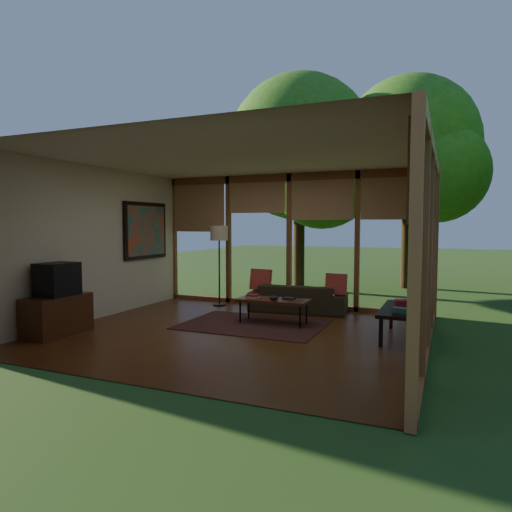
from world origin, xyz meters
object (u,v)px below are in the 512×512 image
at_px(media_cabinet, 57,315).
at_px(side_console, 403,311).
at_px(coffee_table, 273,301).
at_px(television, 57,279).
at_px(sofa, 298,298).
at_px(floor_lamp, 219,238).

distance_m(media_cabinet, side_console, 5.19).
bearing_deg(side_console, coffee_table, 175.16).
bearing_deg(television, sofa, 48.49).
xyz_separation_m(floor_lamp, side_console, (3.76, -1.39, -1.00)).
height_order(sofa, side_console, sofa).
bearing_deg(media_cabinet, side_console, 20.27).
relative_size(floor_lamp, side_console, 1.18).
bearing_deg(television, side_console, 20.35).
relative_size(media_cabinet, coffee_table, 0.83).
height_order(media_cabinet, television, television).
bearing_deg(coffee_table, media_cabinet, -144.44).
height_order(media_cabinet, coffee_table, media_cabinet).
xyz_separation_m(media_cabinet, side_console, (4.87, 1.80, 0.11)).
relative_size(media_cabinet, television, 1.82).
distance_m(television, side_console, 5.19).
xyz_separation_m(sofa, media_cabinet, (-2.82, -3.17, 0.03)).
xyz_separation_m(sofa, floor_lamp, (-1.71, 0.03, 1.14)).
distance_m(media_cabinet, coffee_table, 3.40).
distance_m(floor_lamp, side_console, 4.13).
xyz_separation_m(sofa, coffee_table, (-0.06, -1.19, 0.12)).
bearing_deg(sofa, side_console, 140.75).
distance_m(sofa, television, 4.27).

